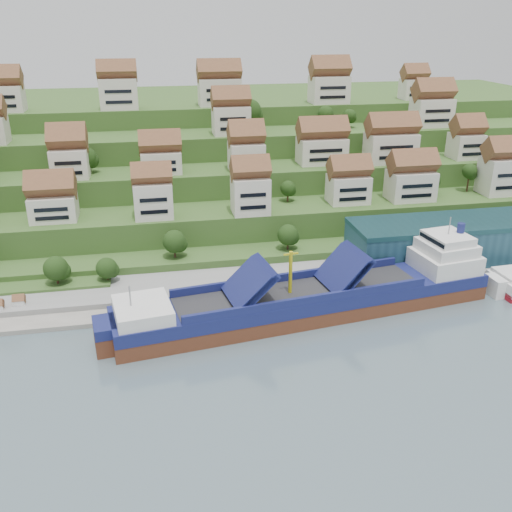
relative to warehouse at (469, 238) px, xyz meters
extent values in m
plane|color=slate|center=(-52.00, -17.00, -7.20)|extent=(300.00, 300.00, 0.00)
cube|color=gray|center=(-32.00, -2.00, -6.10)|extent=(180.00, 14.00, 2.20)
cube|color=gray|center=(-110.00, -5.00, -6.70)|extent=(45.00, 20.00, 1.00)
cube|color=#2D4C1E|center=(-52.00, 69.00, -5.20)|extent=(260.00, 128.00, 4.00)
cube|color=#2D4C1E|center=(-52.00, 74.00, -1.70)|extent=(260.00, 118.00, 11.00)
cube|color=#2D4C1E|center=(-52.00, 82.00, 1.80)|extent=(260.00, 102.00, 18.00)
cube|color=#2D4C1E|center=(-52.00, 90.00, 5.30)|extent=(260.00, 86.00, 25.00)
cube|color=#2D4C1E|center=(-52.00, 99.00, 8.30)|extent=(260.00, 68.00, 31.00)
cube|color=silver|center=(-101.14, 23.03, 6.96)|extent=(11.26, 8.57, 6.31)
cube|color=silver|center=(-76.54, 19.95, 8.34)|extent=(9.53, 7.03, 9.08)
cube|color=silver|center=(-51.88, 18.88, 8.54)|extent=(9.37, 7.62, 9.48)
cube|color=silver|center=(-24.04, 22.78, 7.54)|extent=(10.75, 7.73, 7.48)
cube|color=silver|center=(-6.16, 22.15, 7.80)|extent=(12.40, 8.26, 8.00)
cube|color=silver|center=(21.64, 22.69, 8.97)|extent=(10.99, 8.31, 10.34)
cube|color=silver|center=(-97.71, 37.45, 14.73)|extent=(9.65, 8.98, 7.86)
cube|color=silver|center=(-73.58, 37.56, 13.81)|extent=(10.96, 7.90, 6.02)
cube|color=silver|center=(-50.00, 35.46, 14.72)|extent=(9.45, 8.56, 7.84)
cube|color=silver|center=(-26.65, 39.89, 14.52)|extent=(13.90, 8.36, 7.44)
cube|color=silver|center=(-6.27, 37.24, 15.08)|extent=(14.51, 8.18, 8.57)
cube|color=silver|center=(18.49, 38.02, 14.51)|extent=(8.92, 8.04, 7.41)
cube|color=silver|center=(-51.55, 52.90, 22.03)|extent=(10.98, 7.79, 8.47)
cube|color=silver|center=(14.54, 54.48, 22.23)|extent=(12.21, 8.47, 8.86)
cube|color=silver|center=(-119.09, 71.37, 27.72)|extent=(11.48, 8.03, 7.83)
cube|color=silver|center=(-84.61, 69.96, 28.52)|extent=(11.61, 7.51, 9.44)
cube|color=silver|center=(-52.37, 72.02, 28.08)|extent=(13.60, 8.15, 8.56)
cube|color=silver|center=(-15.27, 70.85, 28.22)|extent=(12.51, 8.73, 8.83)
cube|color=silver|center=(17.16, 74.49, 27.24)|extent=(8.61, 7.05, 6.88)
ellipsoid|color=#234216|center=(-44.18, 9.11, 0.68)|extent=(5.28, 5.28, 5.28)
ellipsoid|color=#234216|center=(-72.36, 9.29, 0.92)|extent=(5.59, 5.59, 5.59)
ellipsoid|color=#234216|center=(1.64, 26.11, 8.19)|extent=(5.65, 5.65, 5.65)
ellipsoid|color=#234216|center=(13.70, 26.11, 9.92)|extent=(4.30, 4.30, 4.30)
ellipsoid|color=#234216|center=(-40.01, 26.66, 7.52)|extent=(4.23, 4.23, 4.23)
ellipsoid|color=#234216|center=(-10.62, 42.83, 15.66)|extent=(4.69, 4.69, 4.69)
ellipsoid|color=#234216|center=(-101.28, 42.38, 14.33)|extent=(5.65, 5.65, 5.65)
ellipsoid|color=#234216|center=(-93.74, 40.97, 15.04)|extent=(5.79, 5.79, 5.79)
ellipsoid|color=#234216|center=(-45.33, 56.21, 23.98)|extent=(7.58, 7.58, 7.58)
ellipsoid|color=#234216|center=(-19.90, 58.94, 22.12)|extent=(5.11, 5.11, 5.11)
ellipsoid|color=#234216|center=(-12.54, 56.97, 21.50)|extent=(4.37, 4.37, 4.37)
ellipsoid|color=#234216|center=(-99.04, 2.00, -0.71)|extent=(5.52, 5.52, 5.52)
ellipsoid|color=#234216|center=(-88.11, 2.00, -1.58)|extent=(4.87, 4.87, 4.87)
cube|color=#204657|center=(0.00, 0.00, 0.00)|extent=(60.00, 15.00, 10.00)
cylinder|color=gray|center=(-34.00, -7.00, -1.00)|extent=(0.16, 0.16, 8.00)
cube|color=maroon|center=(-33.40, -7.00, 2.60)|extent=(1.20, 0.05, 0.80)
cube|color=white|center=(-106.00, -5.50, -5.10)|extent=(2.40, 2.20, 2.20)
cube|color=#5C2F1C|center=(-46.41, -17.83, -6.20)|extent=(81.61, 23.52, 5.17)
cube|color=navy|center=(-46.41, -17.83, -2.75)|extent=(81.63, 23.64, 2.69)
cube|color=white|center=(-80.21, -22.58, -0.17)|extent=(11.88, 13.12, 2.69)
cube|color=#262628|center=(-48.46, -18.12, -1.41)|extent=(52.68, 17.65, 0.31)
cube|color=navy|center=(-59.72, -19.70, 2.11)|extent=(9.26, 12.39, 7.15)
cube|color=navy|center=(-39.24, -16.83, 2.11)|extent=(8.88, 12.33, 7.56)
cylinder|color=gold|center=(-50.51, -18.41, 3.14)|extent=(0.82, 0.82, 9.31)
cube|color=white|center=(-13.64, -13.23, 0.56)|extent=(13.93, 13.40, 4.14)
cube|color=white|center=(-13.64, -13.23, 3.87)|extent=(11.71, 11.89, 2.59)
cube|color=white|center=(-13.64, -13.23, 6.04)|extent=(9.49, 10.37, 1.86)
cylinder|color=navy|center=(-10.56, -12.79, 8.00)|extent=(1.87, 1.87, 2.28)
camera|label=1|loc=(-77.19, -119.97, 50.91)|focal=40.00mm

